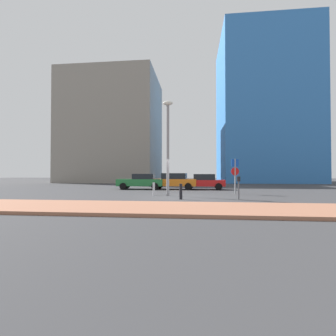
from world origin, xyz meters
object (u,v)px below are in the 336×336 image
street_lamp (168,139)px  traffic_bollard_near (181,192)px  parking_sign_post (235,172)px  parking_meter (239,185)px  parked_car_green (141,181)px  traffic_bollard_mid (154,189)px  parked_car_red (204,181)px  parked_car_orange (174,181)px

street_lamp → traffic_bollard_near: (1.02, -2.14, -3.41)m
parking_sign_post → parking_meter: parking_sign_post is taller
parked_car_green → parking_meter: size_ratio=3.32×
traffic_bollard_mid → parked_car_red: bearing=60.6°
street_lamp → parking_meter: bearing=-22.3°
parked_car_orange → parking_meter: 9.90m
parking_meter → traffic_bollard_mid: size_ratio=1.51×
parked_car_green → traffic_bollard_mid: 6.76m
parking_sign_post → street_lamp: street_lamp is taller
parking_meter → parked_car_red: bearing=101.3°
parking_meter → traffic_bollard_mid: (-5.45, 2.13, -0.43)m
parked_car_orange → parking_meter: bearing=-62.1°
street_lamp → traffic_bollard_near: size_ratio=7.05×
parked_car_red → parking_sign_post: size_ratio=1.52×
parked_car_red → parking_sign_post: 5.44m
parking_meter → traffic_bollard_mid: parking_meter is taller
parking_meter → traffic_bollard_near: (-3.41, -0.33, -0.42)m
parked_car_orange → street_lamp: street_lamp is taller
street_lamp → traffic_bollard_near: 4.15m
parked_car_green → traffic_bollard_near: bearing=-63.7°
parked_car_orange → parked_car_red: parked_car_orange is taller
traffic_bollard_mid → parking_sign_post: bearing=15.8°
parking_sign_post → parked_car_orange: bearing=135.3°
parking_meter → traffic_bollard_mid: 5.87m
parked_car_red → parked_car_orange: bearing=179.3°
parked_car_orange → parking_sign_post: 7.11m
parked_car_green → street_lamp: (3.34, -6.66, 3.11)m
traffic_bollard_near → street_lamp: bearing=115.4°
parked_car_green → traffic_bollard_near: (4.35, -8.80, -0.30)m
street_lamp → parked_car_red: bearing=68.7°
parking_meter → traffic_bollard_mid: bearing=158.7°
parked_car_green → traffic_bollard_mid: parked_car_green is taller
street_lamp → parked_car_orange: bearing=91.7°
parked_car_green → parking_sign_post: bearing=-29.9°
parked_car_green → parked_car_orange: parked_car_orange is taller
parked_car_green → parking_sign_post: size_ratio=1.72×
parked_car_red → parked_car_green: bearing=-177.7°
street_lamp → traffic_bollard_mid: 3.59m
parked_car_orange → parking_meter: (4.63, -8.75, 0.08)m
parked_car_orange → parking_meter: size_ratio=3.39×
parked_car_red → street_lamp: street_lamp is taller
parking_sign_post → parking_meter: bearing=-95.9°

